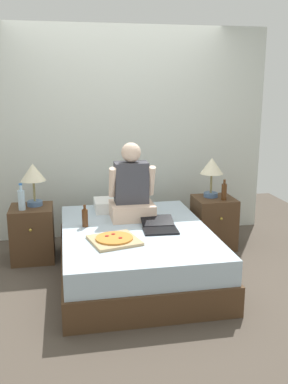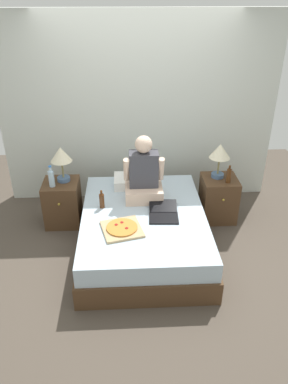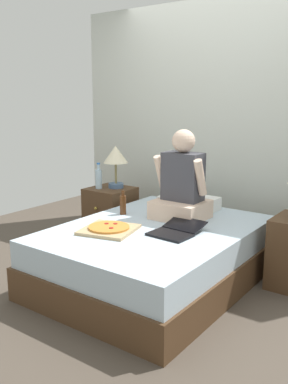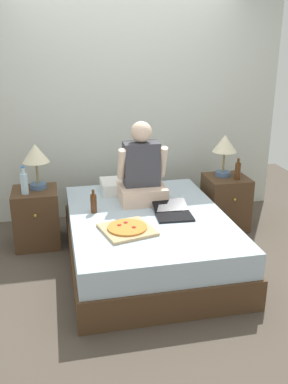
{
  "view_description": "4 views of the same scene",
  "coord_description": "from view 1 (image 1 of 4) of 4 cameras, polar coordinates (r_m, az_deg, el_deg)",
  "views": [
    {
      "loc": [
        -0.65,
        -3.83,
        1.81
      ],
      "look_at": [
        0.09,
        0.04,
        0.83
      ],
      "focal_mm": 40.0,
      "sensor_mm": 36.0,
      "label": 1
    },
    {
      "loc": [
        -0.18,
        -3.54,
        2.77
      ],
      "look_at": [
        0.01,
        0.01,
        0.75
      ],
      "focal_mm": 35.0,
      "sensor_mm": 36.0,
      "label": 2
    },
    {
      "loc": [
        1.91,
        -2.78,
        1.52
      ],
      "look_at": [
        -0.11,
        -0.02,
        0.77
      ],
      "focal_mm": 40.0,
      "sensor_mm": 36.0,
      "label": 3
    },
    {
      "loc": [
        -0.78,
        -3.49,
        1.98
      ],
      "look_at": [
        -0.06,
        -0.14,
        0.75
      ],
      "focal_mm": 40.0,
      "sensor_mm": 36.0,
      "label": 4
    }
  ],
  "objects": [
    {
      "name": "nightstand_left",
      "position": [
        4.7,
        -14.63,
        -5.35
      ],
      "size": [
        0.44,
        0.47,
        0.58
      ],
      "color": "#4C331E",
      "rests_on": "ground"
    },
    {
      "name": "beer_bottle",
      "position": [
        4.8,
        10.63,
        0.08
      ],
      "size": [
        0.06,
        0.06,
        0.23
      ],
      "color": "#512D14",
      "rests_on": "nightstand_right"
    },
    {
      "name": "lamp_on_left_nightstand",
      "position": [
        4.59,
        -14.57,
        2.17
      ],
      "size": [
        0.26,
        0.26,
        0.45
      ],
      "color": "#4C6B93",
      "rests_on": "nightstand_left"
    },
    {
      "name": "nightstand_right",
      "position": [
        4.97,
        9.26,
        -4.01
      ],
      "size": [
        0.44,
        0.47,
        0.58
      ],
      "color": "#4C331E",
      "rests_on": "ground"
    },
    {
      "name": "laptop",
      "position": [
        4.09,
        2.08,
        -4.72
      ],
      "size": [
        0.34,
        0.43,
        0.07
      ],
      "color": "black",
      "rests_on": "bed"
    },
    {
      "name": "pizza_box",
      "position": [
        3.78,
        -3.98,
        -6.36
      ],
      "size": [
        0.48,
        0.48,
        0.05
      ],
      "color": "tan",
      "rests_on": "bed"
    },
    {
      "name": "person_seated",
      "position": [
        4.38,
        -1.67,
        0.18
      ],
      "size": [
        0.47,
        0.4,
        0.78
      ],
      "color": "beige",
      "rests_on": "bed"
    },
    {
      "name": "beer_bottle_on_bed",
      "position": [
        4.18,
        -7.88,
        -3.41
      ],
      "size": [
        0.06,
        0.06,
        0.22
      ],
      "color": "#4C2811",
      "rests_on": "bed"
    },
    {
      "name": "wall_back",
      "position": [
        5.22,
        -3.6,
        7.78
      ],
      "size": [
        3.66,
        0.12,
        2.5
      ],
      "primitive_type": "cube",
      "color": "silver",
      "rests_on": "ground"
    },
    {
      "name": "lamp_on_right_nightstand",
      "position": [
        4.86,
        9.01,
        3.08
      ],
      "size": [
        0.26,
        0.26,
        0.45
      ],
      "color": "#4C6B93",
      "rests_on": "nightstand_right"
    },
    {
      "name": "bed",
      "position": [
        4.2,
        -1.1,
        -8.07
      ],
      "size": [
        1.43,
        1.9,
        0.48
      ],
      "color": "#4C331E",
      "rests_on": "ground"
    },
    {
      "name": "ground_plane",
      "position": [
        4.29,
        -1.08,
        -11.0
      ],
      "size": [
        5.66,
        5.66,
        0.0
      ],
      "primitive_type": "plane",
      "color": "#4C4238"
    },
    {
      "name": "water_bottle",
      "position": [
        4.51,
        -16.02,
        -0.94
      ],
      "size": [
        0.07,
        0.07,
        0.28
      ],
      "color": "silver",
      "rests_on": "nightstand_left"
    },
    {
      "name": "pillow",
      "position": [
        4.72,
        -3.44,
        -1.68
      ],
      "size": [
        0.52,
        0.34,
        0.12
      ],
      "primitive_type": "cube",
      "color": "white",
      "rests_on": "bed"
    }
  ]
}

